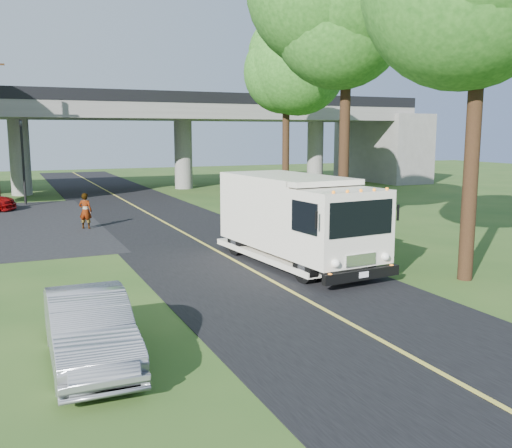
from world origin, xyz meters
TOP-DOWN VIEW (x-y plane):
  - ground at (0.00, 0.00)m, footprint 120.00×120.00m
  - road at (0.00, 10.00)m, footprint 7.00×90.00m
  - lane_line at (0.00, 10.00)m, footprint 0.12×90.00m
  - overpass at (0.00, 32.00)m, footprint 54.00×10.00m
  - traffic_signal at (-6.00, 26.00)m, footprint 0.18×0.22m
  - tree_right_mid at (6.41, 8.84)m, footprint 6.62×6.52m
  - tree_right_far at (9.21, 19.84)m, footprint 5.77×5.67m
  - step_van at (1.73, 4.87)m, footprint 3.22×7.31m
  - silver_sedan at (-5.86, -0.94)m, footprint 1.55×4.25m
  - pedestrian at (-3.80, 15.24)m, footprint 0.73×0.66m

SIDE VIEW (x-z plane):
  - ground at x=0.00m, z-range 0.00..0.00m
  - road at x=0.00m, z-range 0.00..0.02m
  - lane_line at x=0.00m, z-range 0.03..0.03m
  - silver_sedan at x=-5.86m, z-range 0.00..1.39m
  - pedestrian at x=-3.80m, z-range 0.00..1.68m
  - step_van at x=1.73m, z-range 0.13..3.11m
  - traffic_signal at x=-6.00m, z-range 0.60..5.80m
  - overpass at x=0.00m, z-range 0.91..8.21m
  - tree_right_far at x=9.21m, z-range 2.81..13.80m
  - tree_right_mid at x=6.41m, z-range 3.24..15.98m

